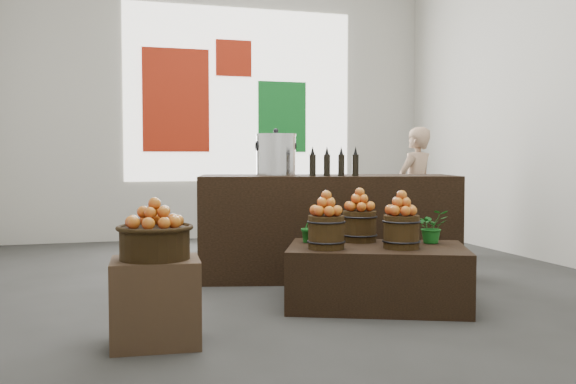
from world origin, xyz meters
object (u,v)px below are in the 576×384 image
object	(u,v)px
wicker_basket	(155,243)
counter	(327,227)
display_table	(377,276)
shopper	(415,190)
crate	(156,302)
stock_pot_left	(276,156)

from	to	relation	value
wicker_basket	counter	size ratio (longest dim) A/B	0.18
counter	wicker_basket	bearing A→B (deg)	-121.23
display_table	shopper	size ratio (longest dim) A/B	0.89
counter	shopper	world-z (taller)	shopper
wicker_basket	display_table	distance (m)	1.83
display_table	wicker_basket	bearing A→B (deg)	-139.67
wicker_basket	shopper	world-z (taller)	shopper
crate	stock_pot_left	world-z (taller)	stock_pot_left
wicker_basket	shopper	bearing A→B (deg)	41.92
stock_pot_left	wicker_basket	bearing A→B (deg)	-124.56
display_table	stock_pot_left	size ratio (longest dim) A/B	3.65
crate	stock_pot_left	bearing A→B (deg)	55.44
stock_pot_left	crate	bearing A→B (deg)	-124.56
counter	display_table	bearing A→B (deg)	-77.41
crate	stock_pot_left	xyz separation A→B (m)	(1.26, 1.83, 0.88)
counter	shopper	size ratio (longest dim) A/B	1.59
stock_pot_left	shopper	bearing A→B (deg)	28.98
counter	stock_pot_left	bearing A→B (deg)	180.00
crate	wicker_basket	distance (m)	0.36
wicker_basket	display_table	world-z (taller)	wicker_basket
shopper	display_table	bearing A→B (deg)	30.86
counter	stock_pot_left	size ratio (longest dim) A/B	6.47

